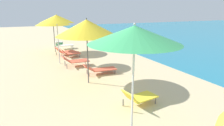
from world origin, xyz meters
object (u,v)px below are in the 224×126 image
object	(u,v)px
lounger_third_shoreside	(100,69)
umbrella_fourth	(57,19)
cooler_box	(59,43)
lounger_fourth_inland	(75,61)
umbrella_farthest	(53,21)
lounger_farthest_inland	(65,51)
lounger_second_shoreside	(139,97)
umbrella_second	(134,35)
umbrella_third	(87,28)
lounger_farthest_shoreside	(64,45)
lounger_fourth_shoreside	(70,53)

from	to	relation	value
lounger_third_shoreside	umbrella_fourth	bearing A→B (deg)	123.46
cooler_box	lounger_fourth_inland	bearing A→B (deg)	-92.97
cooler_box	umbrella_farthest	bearing A→B (deg)	-106.10
lounger_farthest_inland	cooler_box	world-z (taller)	lounger_farthest_inland
lounger_second_shoreside	lounger_fourth_inland	bearing A→B (deg)	89.52
umbrella_second	cooler_box	xyz separation A→B (m)	(0.57, 13.53, -2.33)
umbrella_third	cooler_box	size ratio (longest dim) A/B	4.40
umbrella_fourth	umbrella_second	bearing A→B (deg)	-86.23
lounger_farthest_shoreside	umbrella_second	bearing A→B (deg)	-94.81
lounger_farthest_shoreside	lounger_third_shoreside	bearing A→B (deg)	-89.05
lounger_third_shoreside	lounger_fourth_inland	size ratio (longest dim) A/B	1.14
umbrella_third	umbrella_farthest	xyz separation A→B (m)	(-0.28, 7.06, -0.10)
umbrella_fourth	cooler_box	xyz separation A→B (m)	(1.06, 6.08, -2.39)
lounger_fourth_shoreside	cooler_box	bearing A→B (deg)	86.13
lounger_fourth_inland	lounger_farthest_inland	xyz separation A→B (m)	(0.06, 3.07, -0.06)
umbrella_second	umbrella_third	distance (m)	3.77
cooler_box	lounger_farthest_shoreside	bearing A→B (deg)	-88.83
umbrella_second	umbrella_fourth	xyz separation A→B (m)	(-0.49, 7.46, 0.06)
lounger_third_shoreside	lounger_fourth_shoreside	distance (m)	4.07
umbrella_farthest	umbrella_third	bearing A→B (deg)	-87.75
umbrella_fourth	lounger_farthest_shoreside	xyz separation A→B (m)	(1.10, 4.29, -2.22)
lounger_farthest_inland	umbrella_fourth	bearing A→B (deg)	-121.92
lounger_second_shoreside	umbrella_third	bearing A→B (deg)	99.89
umbrella_third	cooler_box	bearing A→B (deg)	87.06
umbrella_fourth	lounger_second_shoreside	bearing A→B (deg)	-77.32
lounger_second_shoreside	lounger_farthest_inland	distance (m)	8.48
lounger_farthest_inland	lounger_fourth_inland	bearing A→B (deg)	-103.39
umbrella_fourth	lounger_farthest_inland	distance (m)	3.22
lounger_fourth_inland	lounger_farthest_shoreside	world-z (taller)	lounger_farthest_shoreside
lounger_fourth_inland	umbrella_farthest	distance (m)	4.76
umbrella_farthest	lounger_third_shoreside	bearing A→B (deg)	-79.29
umbrella_fourth	lounger_fourth_inland	distance (m)	2.53
umbrella_fourth	umbrella_farthest	distance (m)	3.41
umbrella_second	lounger_farthest_inland	bearing A→B (deg)	88.40
umbrella_third	lounger_fourth_shoreside	size ratio (longest dim) A/B	2.17
umbrella_farthest	lounger_farthest_inland	distance (m)	2.40
umbrella_second	lounger_farthest_inland	world-z (taller)	umbrella_second
umbrella_farthest	lounger_farthest_shoreside	world-z (taller)	umbrella_farthest
umbrella_third	lounger_fourth_inland	bearing A→B (deg)	87.15
umbrella_second	cooler_box	distance (m)	13.74
lounger_third_shoreside	lounger_farthest_inland	world-z (taller)	lounger_farthest_inland
lounger_third_shoreside	umbrella_farthest	bearing A→B (deg)	106.55
lounger_second_shoreside	umbrella_third	xyz separation A→B (m)	(-0.86, 2.65, 2.04)
umbrella_fourth	umbrella_farthest	xyz separation A→B (m)	(0.28, 3.38, -0.31)
lounger_farthest_inland	umbrella_third	bearing A→B (deg)	-104.21
lounger_fourth_shoreside	lounger_farthest_inland	xyz separation A→B (m)	(-0.14, 0.85, -0.05)
umbrella_second	lounger_fourth_shoreside	world-z (taller)	umbrella_second
lounger_second_shoreside	umbrella_fourth	world-z (taller)	umbrella_fourth
lounger_second_shoreside	umbrella_fourth	bearing A→B (deg)	94.51
lounger_fourth_inland	lounger_third_shoreside	bearing A→B (deg)	-65.96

